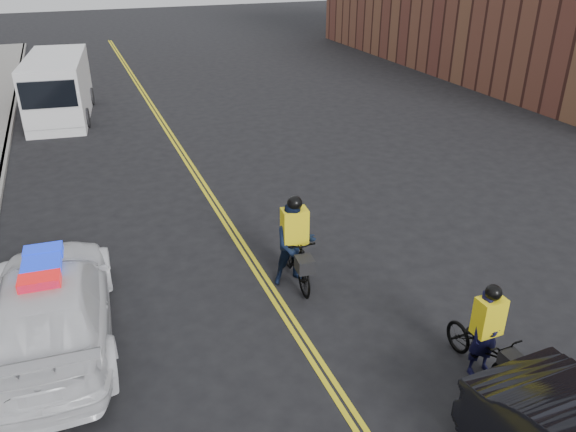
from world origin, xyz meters
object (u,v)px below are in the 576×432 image
(police_cruiser, at_px, (51,306))
(cyclist_far, at_px, (295,249))
(cargo_van, at_px, (58,89))
(cyclist_near, at_px, (484,343))

(police_cruiser, bearing_deg, cyclist_far, -173.90)
(cyclist_far, bearing_deg, police_cruiser, -171.81)
(cargo_van, relative_size, cyclist_far, 2.97)
(police_cruiser, xyz_separation_m, cyclist_near, (7.11, -3.74, -0.17))
(police_cruiser, height_order, cargo_van, cargo_van)
(cargo_van, distance_m, cyclist_near, 20.84)
(cargo_van, height_order, cyclist_near, cargo_van)
(cargo_van, bearing_deg, police_cruiser, -85.28)
(police_cruiser, distance_m, cyclist_near, 8.04)
(police_cruiser, xyz_separation_m, cyclist_far, (5.10, 0.25, 0.03))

